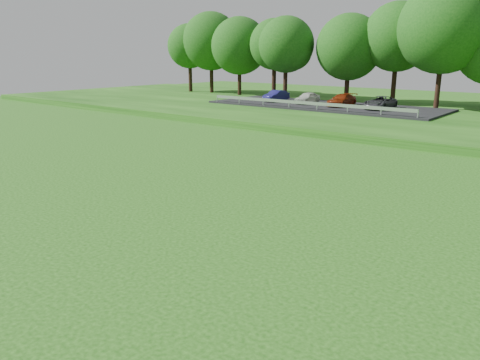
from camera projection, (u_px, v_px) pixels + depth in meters
The scene contains 1 object.
parking_lot at pixel (327, 103), 47.80m from camera, with size 24.00×9.00×1.38m.
Camera 1 is at (-0.35, -10.38, 5.89)m, focal length 35.00 mm.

